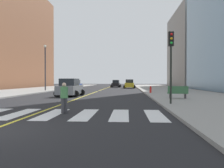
# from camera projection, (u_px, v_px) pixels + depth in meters

# --- Properties ---
(sidewalk_kerb_east) EXTENTS (10.00, 120.00, 0.15)m
(sidewalk_kerb_east) POSITION_uv_depth(u_px,v_px,m) (188.00, 95.00, 26.92)
(sidewalk_kerb_east) COLOR gray
(sidewalk_kerb_east) RESTS_ON ground
(crosswalk_paint) EXTENTS (13.50, 4.00, 0.01)m
(crosswalk_paint) POSITION_uv_depth(u_px,v_px,m) (35.00, 114.00, 11.80)
(crosswalk_paint) COLOR silver
(crosswalk_paint) RESTS_ON ground
(lane_divider_paint) EXTENTS (0.16, 80.00, 0.01)m
(lane_divider_paint) POSITION_uv_depth(u_px,v_px,m) (105.00, 89.00, 47.71)
(lane_divider_paint) COLOR yellow
(lane_divider_paint) RESTS_ON ground
(parking_garage_concrete) EXTENTS (18.00, 24.00, 21.78)m
(parking_garage_concrete) POSITION_uv_depth(u_px,v_px,m) (206.00, 49.00, 64.74)
(parking_garage_concrete) COLOR gray
(parking_garage_concrete) RESTS_ON ground
(low_rise_brick_west) EXTENTS (16.00, 32.00, 25.58)m
(low_rise_brick_west) POSITION_uv_depth(u_px,v_px,m) (2.00, 37.00, 55.79)
(low_rise_brick_west) COLOR #935A3B
(low_rise_brick_west) RESTS_ON ground
(car_gray_nearest) EXTENTS (2.89, 4.53, 1.99)m
(car_gray_nearest) POSITION_uv_depth(u_px,v_px,m) (70.00, 88.00, 25.09)
(car_gray_nearest) COLOR slate
(car_gray_nearest) RESTS_ON ground
(car_black_second) EXTENTS (2.75, 4.32, 1.91)m
(car_black_second) POSITION_uv_depth(u_px,v_px,m) (116.00, 84.00, 57.89)
(car_black_second) COLOR black
(car_black_second) RESTS_ON ground
(car_blue_third) EXTENTS (2.64, 4.21, 1.88)m
(car_blue_third) POSITION_uv_depth(u_px,v_px,m) (76.00, 85.00, 44.52)
(car_blue_third) COLOR #2D479E
(car_blue_third) RESTS_ON ground
(car_yellow_fourth) EXTENTS (2.90, 4.57, 2.02)m
(car_yellow_fourth) POSITION_uv_depth(u_px,v_px,m) (130.00, 84.00, 51.31)
(car_yellow_fourth) COLOR gold
(car_yellow_fourth) RESTS_ON ground
(traffic_light_near_corner) EXTENTS (0.36, 0.41, 5.05)m
(traffic_light_near_corner) POSITION_uv_depth(u_px,v_px,m) (171.00, 53.00, 15.57)
(traffic_light_near_corner) COLOR black
(traffic_light_near_corner) RESTS_ON sidewalk_kerb_east
(park_bench) EXTENTS (1.83, 0.67, 1.12)m
(park_bench) POSITION_uv_depth(u_px,v_px,m) (178.00, 93.00, 20.09)
(park_bench) COLOR #33603D
(park_bench) RESTS_ON sidewalk_kerb_east
(pedestrian_crossing) EXTENTS (0.41, 0.41, 1.66)m
(pedestrian_crossing) POSITION_uv_depth(u_px,v_px,m) (64.00, 96.00, 12.09)
(pedestrian_crossing) COLOR #38383D
(pedestrian_crossing) RESTS_ON ground
(fire_hydrant) EXTENTS (0.26, 0.26, 0.89)m
(fire_hydrant) POSITION_uv_depth(u_px,v_px,m) (151.00, 89.00, 29.63)
(fire_hydrant) COLOR red
(fire_hydrant) RESTS_ON sidewalk_kerb_east
(street_lamp) EXTENTS (0.44, 0.44, 7.52)m
(street_lamp) POSITION_uv_depth(u_px,v_px,m) (45.00, 64.00, 36.73)
(street_lamp) COLOR #38383D
(street_lamp) RESTS_ON sidewalk_kerb_west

